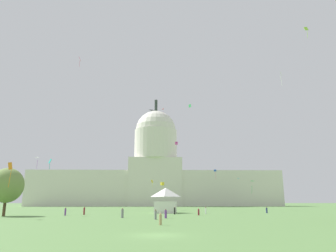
% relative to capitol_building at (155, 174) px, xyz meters
% --- Properties ---
extents(ground_plane, '(800.00, 800.00, 0.00)m').
position_rel_capitol_building_xyz_m(ground_plane, '(1.88, -156.59, -18.24)').
color(ground_plane, '#567F42').
extents(capitol_building, '(143.39, 25.41, 64.12)m').
position_rel_capitol_building_xyz_m(capitol_building, '(0.00, 0.00, 0.00)').
color(capitol_building, silver).
rests_on(capitol_building, ground_plane).
extents(event_tent, '(6.29, 7.26, 6.33)m').
position_rel_capitol_building_xyz_m(event_tent, '(3.78, -103.40, -15.05)').
color(event_tent, white).
rests_on(event_tent, ground_plane).
extents(tree_west_near, '(8.12, 8.04, 9.73)m').
position_rel_capitol_building_xyz_m(tree_west_near, '(-29.49, -119.50, -12.09)').
color(tree_west_near, '#4C3823').
rests_on(tree_west_near, ground_plane).
extents(person_maroon_front_left, '(0.37, 0.37, 1.50)m').
position_rel_capitol_building_xyz_m(person_maroon_front_left, '(10.59, -116.88, -17.55)').
color(person_maroon_front_left, maroon).
rests_on(person_maroon_front_left, ground_plane).
extents(person_navy_near_tree_east, '(0.50, 0.50, 1.50)m').
position_rel_capitol_building_xyz_m(person_navy_near_tree_east, '(29.49, -104.75, -17.56)').
color(person_navy_near_tree_east, navy).
rests_on(person_navy_near_tree_east, ground_plane).
extents(person_grey_back_left, '(0.38, 0.38, 1.62)m').
position_rel_capitol_building_xyz_m(person_grey_back_left, '(1.47, -131.99, -17.50)').
color(person_grey_back_left, gray).
rests_on(person_grey_back_left, ground_plane).
extents(person_maroon_mid_center, '(0.53, 0.53, 1.76)m').
position_rel_capitol_building_xyz_m(person_maroon_mid_center, '(-14.63, -113.53, -17.43)').
color(person_maroon_mid_center, maroon).
rests_on(person_maroon_mid_center, ground_plane).
extents(person_purple_near_tree_west, '(0.45, 0.45, 1.62)m').
position_rel_capitol_building_xyz_m(person_purple_near_tree_west, '(3.24, -128.47, -17.50)').
color(person_purple_near_tree_west, '#703D93').
rests_on(person_purple_near_tree_west, ground_plane).
extents(person_tan_mid_left, '(0.45, 0.45, 1.55)m').
position_rel_capitol_building_xyz_m(person_tan_mid_left, '(2.21, -144.34, -17.53)').
color(person_tan_mid_left, tan).
rests_on(person_tan_mid_left, ground_plane).
extents(person_purple_front_center, '(0.44, 0.44, 1.68)m').
position_rel_capitol_building_xyz_m(person_purple_front_center, '(-17.77, -117.09, -17.47)').
color(person_purple_front_center, '#703D93').
rests_on(person_purple_front_center, ground_plane).
extents(person_white_aisle_center, '(0.44, 0.44, 1.67)m').
position_rel_capitol_building_xyz_m(person_white_aisle_center, '(13.31, -108.85, -17.45)').
color(person_white_aisle_center, silver).
rests_on(person_white_aisle_center, ground_plane).
extents(person_grey_back_right, '(0.48, 0.48, 1.73)m').
position_rel_capitol_building_xyz_m(person_grey_back_right, '(-4.67, -126.59, -17.45)').
color(person_grey_back_right, gray).
rests_on(person_grey_back_right, ground_plane).
extents(person_black_front_right, '(0.48, 0.48, 1.76)m').
position_rel_capitol_building_xyz_m(person_black_front_right, '(5.66, -112.16, -17.42)').
color(person_black_front_right, black).
rests_on(person_black_front_right, ground_plane).
extents(kite_white_low, '(1.18, 0.76, 3.63)m').
position_rel_capitol_building_xyz_m(kite_white_low, '(-37.12, -84.63, -2.08)').
color(kite_white_low, white).
extents(kite_green_high, '(0.87, 0.92, 1.46)m').
position_rel_capitol_building_xyz_m(kite_green_high, '(13.86, -70.35, 20.66)').
color(kite_green_high, green).
extents(kite_lime_high, '(0.85, 0.48, 2.82)m').
position_rel_capitol_building_xyz_m(kite_lime_high, '(34.69, -124.34, 22.05)').
color(kite_lime_high, '#8CD133').
extents(kite_black_mid, '(1.72, 1.16, 0.17)m').
position_rel_capitol_building_xyz_m(kite_black_mid, '(-0.57, -88.89, 12.83)').
color(kite_black_mid, black).
extents(kite_turquoise_low, '(0.95, 0.91, 2.32)m').
position_rel_capitol_building_xyz_m(kite_turquoise_low, '(-22.18, -116.34, -6.76)').
color(kite_turquoise_low, teal).
extents(kite_blue_low, '(1.13, 0.38, 4.31)m').
position_rel_capitol_building_xyz_m(kite_blue_low, '(26.59, -49.75, -2.84)').
color(kite_blue_low, blue).
extents(kite_gold_low, '(0.98, 1.12, 3.28)m').
position_rel_capitol_building_xyz_m(kite_gold_low, '(-1.09, -39.13, -6.59)').
color(kite_gold_low, gold).
extents(kite_pink_high, '(0.54, 0.74, 2.57)m').
position_rel_capitol_building_xyz_m(kite_pink_high, '(-17.14, -116.68, 17.66)').
color(kite_pink_high, pink).
extents(kite_yellow_low, '(1.27, 1.28, 3.38)m').
position_rel_capitol_building_xyz_m(kite_yellow_low, '(3.21, -79.58, -9.66)').
color(kite_yellow_low, yellow).
extents(kite_cyan_low, '(1.25, 1.07, 0.25)m').
position_rel_capitol_building_xyz_m(kite_cyan_low, '(36.06, -50.25, -6.04)').
color(kite_cyan_low, '#33BCDB').
extents(kite_red_high, '(1.36, 1.57, 2.06)m').
position_rel_capitol_building_xyz_m(kite_red_high, '(4.18, -33.60, 29.64)').
color(kite_red_high, red).
extents(kite_orange_low, '(0.54, 1.15, 4.51)m').
position_rel_capitol_building_xyz_m(kite_orange_low, '(-24.81, -129.04, -9.46)').
color(kite_orange_low, orange).
extents(kite_magenta_mid, '(0.86, 0.86, 0.78)m').
position_rel_capitol_building_xyz_m(kite_magenta_mid, '(7.00, -97.46, 0.96)').
color(kite_magenta_mid, '#D1339E').
extents(kite_white_mid, '(0.70, 0.77, 3.20)m').
position_rel_capitol_building_xyz_m(kite_white_mid, '(27.88, -124.81, 10.81)').
color(kite_white_mid, white).
extents(kite_green_low, '(1.81, 1.83, 3.11)m').
position_rel_capitol_building_xyz_m(kite_green_low, '(28.23, -96.16, -10.27)').
color(kite_green_low, green).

